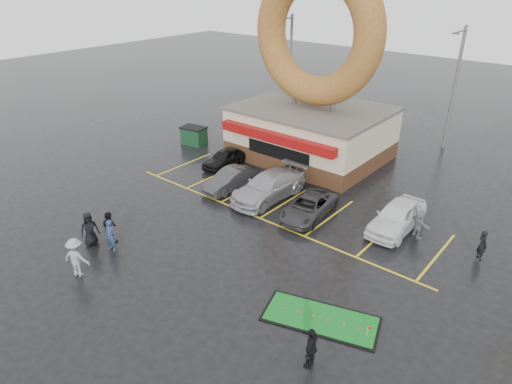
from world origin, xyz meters
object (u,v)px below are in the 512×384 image
Objects in this scene: putting_green at (321,319)px; streetlight_mid at (454,86)px; donut_shop at (313,97)px; car_silver at (269,186)px; car_black at (225,158)px; car_dgrey at (230,179)px; dumpster at (194,136)px; streetlight_left at (290,65)px; person_blue at (110,236)px; car_grey at (309,207)px; person_cameraman at (311,348)px; car_white at (397,217)px.

streetlight_mid is at bearing 97.70° from putting_green.
donut_shop is 18.04m from putting_green.
car_silver reaches higher than putting_green.
car_black is 0.97× the size of car_dgrey.
car_black is 5.68m from car_silver.
dumpster is (-4.98, 1.73, 0.01)m from car_black.
putting_green is (17.01, -21.29, -4.75)m from streetlight_left.
person_blue reaches higher than car_dgrey.
dumpster is (-13.45, 3.99, 0.05)m from car_grey.
donut_shop reaches higher than dumpster.
person_cameraman reaches higher than person_blue.
dumpster is (-1.50, -10.61, -4.13)m from streetlight_left.
car_silver reaches higher than car_black.
streetlight_left is 17.23m from car_silver.
car_silver is 10.82m from putting_green.
person_blue is 10.96m from putting_green.
putting_green is (8.18, -7.05, -0.75)m from car_silver.
putting_green is at bearing -51.37° from streetlight_left.
car_dgrey is (6.17, -14.76, -4.15)m from streetlight_left.
car_dgrey is 8.87m from person_blue.
person_blue is at bearing -68.09° from dumpster.
car_grey is (3.12, -0.36, -0.19)m from car_silver.
car_white is 10.80m from person_cameraman.
car_silver is 3.30× the size of person_blue.
car_silver is (2.66, 0.52, 0.15)m from car_dgrey.
streetlight_left is at bearing -175.91° from streetlight_mid.
person_cameraman is (11.64, 0.12, 0.00)m from person_blue.
car_dgrey is at bearing -138.30° from person_cameraman.
car_grey is 2.61× the size of person_cameraman.
car_grey is (4.95, -7.66, -3.87)m from donut_shop.
car_silver is at bearing -108.72° from streetlight_mid.
car_grey is (8.47, -2.26, -0.04)m from car_black.
car_black is 2.27× the size of person_blue.
person_cameraman reaches higher than car_grey.
car_white is at bearing 13.31° from car_silver.
person_blue is at bearing -107.29° from streetlight_mid.
car_dgrey is 2.33× the size of person_cameraman.
donut_shop is at bearing 148.20° from car_white.
person_cameraman is (3.98, -24.51, -3.96)m from streetlight_mid.
person_blue is 11.65m from person_cameraman.
car_dgrey is at bearing -67.32° from streetlight_left.
car_dgrey reaches higher than car_grey.
car_white reaches higher than car_black.
putting_green is (3.01, -22.29, -4.75)m from streetlight_mid.
person_blue is (0.16, -8.87, 0.19)m from car_dgrey.
streetlight_mid is 14.59m from car_white.
streetlight_left reaches higher than dumpster.
car_grey is 10.64m from person_blue.
streetlight_left is 1.81× the size of putting_green.
donut_shop reaches higher than car_grey.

